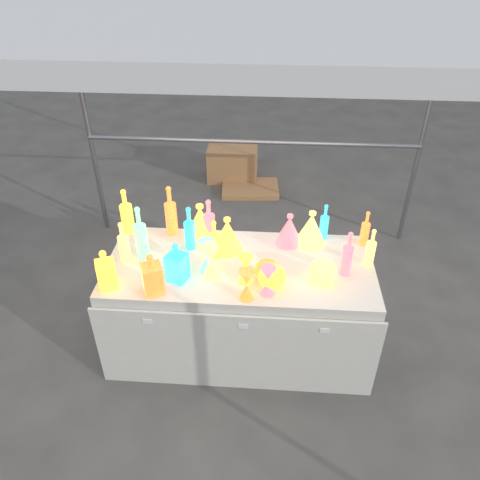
# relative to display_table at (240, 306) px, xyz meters

# --- Properties ---
(ground) EXTENTS (80.00, 80.00, 0.00)m
(ground) POSITION_rel_display_table_xyz_m (-0.00, 0.01, -0.37)
(ground) COLOR #5D5B56
(ground) RESTS_ON ground
(display_table) EXTENTS (1.84, 0.83, 0.75)m
(display_table) POSITION_rel_display_table_xyz_m (0.00, 0.00, 0.00)
(display_table) COLOR silver
(display_table) RESTS_ON ground
(cardboard_box_closed) EXTENTS (0.58, 0.43, 0.42)m
(cardboard_box_closed) POSITION_rel_display_table_xyz_m (-0.28, 2.68, -0.16)
(cardboard_box_closed) COLOR #AD7B4E
(cardboard_box_closed) RESTS_ON ground
(cardboard_box_flat) EXTENTS (0.69, 0.51, 0.06)m
(cardboard_box_flat) POSITION_rel_display_table_xyz_m (-0.05, 2.38, -0.35)
(cardboard_box_flat) COLOR #AD7B4E
(cardboard_box_flat) RESTS_ON ground
(bottle_0) EXTENTS (0.10, 0.10, 0.35)m
(bottle_0) POSITION_rel_display_table_xyz_m (-0.85, 0.35, 0.55)
(bottle_0) COLOR red
(bottle_0) RESTS_ON display_table
(bottle_2) EXTENTS (0.11, 0.11, 0.39)m
(bottle_2) POSITION_rel_display_table_xyz_m (-0.52, 0.35, 0.57)
(bottle_2) COLOR orange
(bottle_2) RESTS_ON display_table
(bottle_3) EXTENTS (0.11, 0.11, 0.33)m
(bottle_3) POSITION_rel_display_table_xyz_m (-0.24, 0.28, 0.54)
(bottle_3) COLOR #2220BB
(bottle_3) RESTS_ON display_table
(bottle_4) EXTENTS (0.09, 0.09, 0.30)m
(bottle_4) POSITION_rel_display_table_xyz_m (-0.78, 0.00, 0.53)
(bottle_4) COLOR #137B73
(bottle_4) RESTS_ON display_table
(bottle_5) EXTENTS (0.11, 0.11, 0.39)m
(bottle_5) POSITION_rel_display_table_xyz_m (-0.67, 0.06, 0.57)
(bottle_5) COLOR #AC227B
(bottle_5) RESTS_ON display_table
(bottle_6) EXTENTS (0.09, 0.09, 0.29)m
(bottle_6) POSITION_rel_display_table_xyz_m (-0.18, 0.09, 0.52)
(bottle_6) COLOR red
(bottle_6) RESTS_ON display_table
(bottle_7) EXTENTS (0.10, 0.10, 0.33)m
(bottle_7) POSITION_rel_display_table_xyz_m (-0.36, 0.18, 0.54)
(bottle_7) COLOR #177B16
(bottle_7) RESTS_ON display_table
(decanter_0) EXTENTS (0.15, 0.15, 0.28)m
(decanter_0) POSITION_rel_display_table_xyz_m (-0.81, -0.27, 0.52)
(decanter_0) COLOR red
(decanter_0) RESTS_ON display_table
(decanter_1) EXTENTS (0.16, 0.16, 0.29)m
(decanter_1) POSITION_rel_display_table_xyz_m (-0.52, -0.30, 0.52)
(decanter_1) COLOR orange
(decanter_1) RESTS_ON display_table
(decanter_2) EXTENTS (0.15, 0.15, 0.28)m
(decanter_2) POSITION_rel_display_table_xyz_m (-0.39, -0.17, 0.52)
(decanter_2) COLOR #177B16
(decanter_2) RESTS_ON display_table
(hourglass_0) EXTENTS (0.12, 0.12, 0.21)m
(hourglass_0) POSITION_rel_display_table_xyz_m (0.06, -0.32, 0.48)
(hourglass_0) COLOR orange
(hourglass_0) RESTS_ON display_table
(hourglass_1) EXTENTS (0.11, 0.11, 0.20)m
(hourglass_1) POSITION_rel_display_table_xyz_m (0.19, -0.27, 0.47)
(hourglass_1) COLOR #2220BB
(hourglass_1) RESTS_ON display_table
(hourglass_2) EXTENTS (0.13, 0.13, 0.23)m
(hourglass_2) POSITION_rel_display_table_xyz_m (-0.18, -0.13, 0.49)
(hourglass_2) COLOR #137B73
(hourglass_2) RESTS_ON display_table
(hourglass_3) EXTENTS (0.13, 0.13, 0.23)m
(hourglass_3) POSITION_rel_display_table_xyz_m (-0.21, -0.06, 0.49)
(hourglass_3) COLOR #AC227B
(hourglass_3) RESTS_ON display_table
(hourglass_4) EXTENTS (0.12, 0.12, 0.20)m
(hourglass_4) POSITION_rel_display_table_xyz_m (0.05, -0.16, 0.47)
(hourglass_4) COLOR red
(hourglass_4) RESTS_ON display_table
(globe_0) EXTENTS (0.20, 0.20, 0.14)m
(globe_0) POSITION_rel_display_table_xyz_m (0.22, -0.20, 0.45)
(globe_0) COLOR red
(globe_0) RESTS_ON display_table
(globe_1) EXTENTS (0.21, 0.21, 0.14)m
(globe_1) POSITION_rel_display_table_xyz_m (0.54, -0.12, 0.45)
(globe_1) COLOR #137B73
(globe_1) RESTS_ON display_table
(globe_2) EXTENTS (0.17, 0.17, 0.13)m
(globe_2) POSITION_rel_display_table_xyz_m (0.18, -0.14, 0.44)
(globe_2) COLOR orange
(globe_2) RESTS_ON display_table
(lampshade_0) EXTENTS (0.26, 0.26, 0.28)m
(lampshade_0) POSITION_rel_display_table_xyz_m (-0.30, 0.29, 0.52)
(lampshade_0) COLOR #D7F032
(lampshade_0) RESTS_ON display_table
(lampshade_1) EXTENTS (0.27, 0.27, 0.25)m
(lampshade_1) POSITION_rel_display_table_xyz_m (-0.10, 0.18, 0.50)
(lampshade_1) COLOR #D7F032
(lampshade_1) RESTS_ON display_table
(lampshade_2) EXTENTS (0.23, 0.23, 0.23)m
(lampshade_2) POSITION_rel_display_table_xyz_m (0.33, 0.29, 0.49)
(lampshade_2) COLOR #2220BB
(lampshade_2) RESTS_ON display_table
(lampshade_3) EXTENTS (0.23, 0.23, 0.26)m
(lampshade_3) POSITION_rel_display_table_xyz_m (0.48, 0.29, 0.51)
(lampshade_3) COLOR #137B73
(lampshade_3) RESTS_ON display_table
(bottle_8) EXTENTS (0.08, 0.08, 0.28)m
(bottle_8) POSITION_rel_display_table_xyz_m (0.58, 0.37, 0.52)
(bottle_8) COLOR #177B16
(bottle_8) RESTS_ON display_table
(bottle_9) EXTENTS (0.08, 0.08, 0.27)m
(bottle_9) POSITION_rel_display_table_xyz_m (0.86, 0.30, 0.51)
(bottle_9) COLOR orange
(bottle_9) RESTS_ON display_table
(bottle_10) EXTENTS (0.09, 0.09, 0.33)m
(bottle_10) POSITION_rel_display_table_xyz_m (0.69, -0.04, 0.54)
(bottle_10) COLOR #2220BB
(bottle_10) RESTS_ON display_table
(bottle_11) EXTENTS (0.08, 0.08, 0.28)m
(bottle_11) POSITION_rel_display_table_xyz_m (0.86, 0.07, 0.52)
(bottle_11) COLOR #137B73
(bottle_11) RESTS_ON display_table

